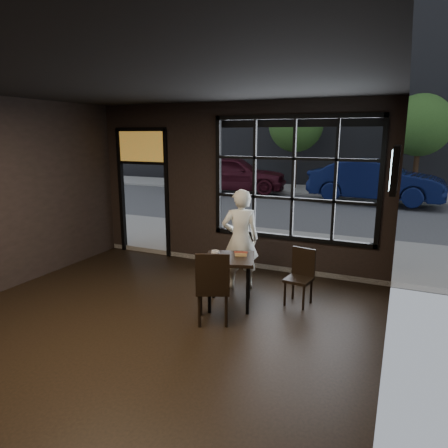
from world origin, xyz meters
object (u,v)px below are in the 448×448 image
at_px(cafe_table, 230,281).
at_px(chair_near, 213,286).
at_px(man, 240,239).
at_px(navy_car, 375,181).

relative_size(cafe_table, chair_near, 0.74).
bearing_deg(cafe_table, man, 80.99).
bearing_deg(cafe_table, chair_near, -109.83).
bearing_deg(cafe_table, navy_car, 63.56).
xyz_separation_m(chair_near, navy_car, (1.35, 11.31, 0.37)).
distance_m(man, navy_car, 10.07).
xyz_separation_m(chair_near, man, (-0.14, 1.35, 0.33)).
bearing_deg(navy_car, cafe_table, 178.33).
distance_m(cafe_table, man, 0.91).
height_order(cafe_table, navy_car, navy_car).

